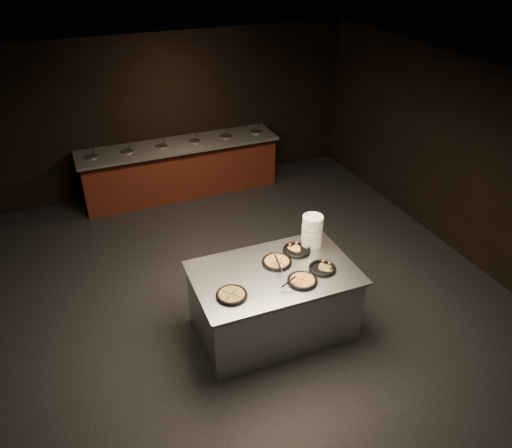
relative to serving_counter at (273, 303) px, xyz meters
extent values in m
cube|color=black|center=(-0.05, 0.58, -0.45)|extent=(7.00, 8.00, 0.01)
cube|color=black|center=(-0.05, 0.58, 2.46)|extent=(7.00, 8.00, 0.01)
cube|color=black|center=(-0.05, 4.58, 1.00)|extent=(7.00, 0.01, 2.90)
cube|color=black|center=(3.46, 0.58, 1.00)|extent=(0.01, 8.00, 2.90)
cube|color=#551F14|center=(-0.05, 4.15, -0.02)|extent=(3.60, 0.75, 0.85)
cube|color=#5E5E63|center=(-0.05, 4.15, 0.53)|extent=(3.70, 0.83, 0.05)
cube|color=#34130B|center=(-0.05, 4.15, -0.41)|extent=(3.60, 0.69, 0.08)
cylinder|color=silver|center=(-1.60, 4.15, 0.53)|extent=(0.22, 0.22, 0.08)
cylinder|color=#557830|center=(-1.60, 4.15, 0.56)|extent=(0.19, 0.19, 0.02)
cylinder|color=black|center=(-1.57, 4.13, 0.64)|extent=(0.04, 0.10, 0.19)
cylinder|color=silver|center=(-0.98, 4.15, 0.53)|extent=(0.22, 0.22, 0.08)
cylinder|color=#557830|center=(-0.98, 4.15, 0.56)|extent=(0.19, 0.19, 0.02)
cylinder|color=black|center=(-0.95, 4.13, 0.64)|extent=(0.04, 0.10, 0.19)
cylinder|color=silver|center=(-0.36, 4.15, 0.53)|extent=(0.22, 0.22, 0.08)
cylinder|color=#557830|center=(-0.36, 4.15, 0.56)|extent=(0.19, 0.19, 0.02)
cylinder|color=black|center=(-0.33, 4.13, 0.64)|extent=(0.04, 0.10, 0.19)
cylinder|color=silver|center=(0.26, 4.15, 0.53)|extent=(0.22, 0.22, 0.08)
cylinder|color=#557830|center=(0.26, 4.15, 0.56)|extent=(0.19, 0.19, 0.02)
cylinder|color=black|center=(0.29, 4.13, 0.64)|extent=(0.04, 0.10, 0.19)
cylinder|color=silver|center=(0.88, 4.15, 0.53)|extent=(0.22, 0.22, 0.08)
cylinder|color=#557830|center=(0.88, 4.15, 0.56)|extent=(0.19, 0.19, 0.02)
cylinder|color=black|center=(0.91, 4.13, 0.64)|extent=(0.04, 0.10, 0.19)
cylinder|color=silver|center=(1.50, 4.15, 0.53)|extent=(0.22, 0.22, 0.08)
cylinder|color=#557830|center=(1.50, 4.15, 0.56)|extent=(0.19, 0.19, 0.02)
cylinder|color=black|center=(1.53, 4.13, 0.64)|extent=(0.04, 0.10, 0.19)
cube|color=silver|center=(0.00, 0.00, -0.03)|extent=(1.89, 1.17, 0.84)
cube|color=silver|center=(0.00, 0.00, 0.47)|extent=(1.97, 1.25, 0.04)
cylinder|color=silver|center=(0.00, -0.61, 0.47)|extent=(1.96, 0.07, 0.04)
cylinder|color=white|center=(0.69, 0.34, 0.70)|extent=(0.26, 0.26, 0.42)
cylinder|color=black|center=(-0.62, -0.23, 0.50)|extent=(0.34, 0.34, 0.01)
torus|color=black|center=(-0.62, -0.23, 0.51)|extent=(0.36, 0.36, 0.04)
torus|color=#A5562A|center=(-0.62, -0.23, 0.51)|extent=(0.30, 0.30, 0.03)
cylinder|color=#B59248|center=(-0.62, -0.23, 0.51)|extent=(0.26, 0.26, 0.02)
cube|color=black|center=(-0.62, -0.23, 0.52)|extent=(0.16, 0.20, 0.00)
cube|color=black|center=(-0.62, -0.23, 0.52)|extent=(0.20, 0.16, 0.00)
cylinder|color=black|center=(0.11, 0.15, 0.50)|extent=(0.35, 0.35, 0.01)
torus|color=black|center=(0.11, 0.15, 0.51)|extent=(0.37, 0.37, 0.04)
torus|color=#A5562A|center=(0.11, 0.15, 0.51)|extent=(0.31, 0.31, 0.03)
cylinder|color=gold|center=(0.11, 0.15, 0.51)|extent=(0.27, 0.27, 0.02)
cube|color=black|center=(0.11, 0.15, 0.52)|extent=(0.12, 0.24, 0.00)
cube|color=black|center=(0.11, 0.15, 0.52)|extent=(0.24, 0.12, 0.00)
cylinder|color=black|center=(0.45, 0.28, 0.50)|extent=(0.33, 0.33, 0.01)
torus|color=black|center=(0.45, 0.28, 0.51)|extent=(0.36, 0.36, 0.04)
cylinder|color=black|center=(0.22, -0.31, 0.50)|extent=(0.33, 0.33, 0.01)
torus|color=black|center=(0.22, -0.31, 0.51)|extent=(0.36, 0.36, 0.04)
torus|color=#A5562A|center=(0.22, -0.31, 0.51)|extent=(0.29, 0.29, 0.03)
cylinder|color=gold|center=(0.22, -0.31, 0.51)|extent=(0.25, 0.25, 0.02)
cube|color=black|center=(0.22, -0.31, 0.52)|extent=(0.18, 0.18, 0.00)
cube|color=black|center=(0.22, -0.31, 0.52)|extent=(0.18, 0.18, 0.00)
cylinder|color=black|center=(0.56, -0.19, 0.50)|extent=(0.31, 0.31, 0.01)
torus|color=black|center=(0.56, -0.19, 0.51)|extent=(0.33, 0.33, 0.04)
cube|color=silver|center=(0.06, 0.18, 0.51)|extent=(0.10, 0.12, 0.00)
cylinder|color=black|center=(0.06, 0.00, 0.60)|extent=(0.02, 0.22, 0.13)
cylinder|color=silver|center=(0.06, 0.09, 0.54)|extent=(0.01, 0.11, 0.09)
cube|color=silver|center=(0.17, -0.34, 0.51)|extent=(0.10, 0.09, 0.00)
cylinder|color=black|center=(0.02, -0.35, 0.58)|extent=(0.19, 0.03, 0.11)
cylinder|color=silver|center=(0.09, -0.35, 0.54)|extent=(0.10, 0.02, 0.07)
camera|label=1|loc=(-2.04, -4.33, 4.09)|focal=35.00mm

